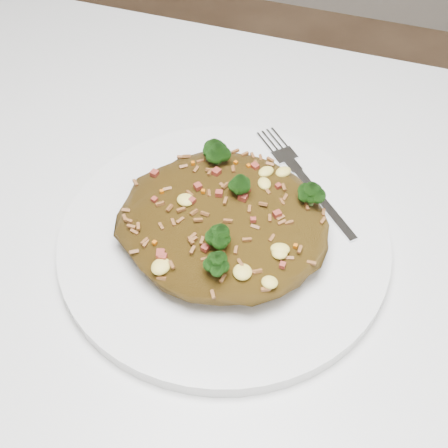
{
  "coord_description": "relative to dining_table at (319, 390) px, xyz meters",
  "views": [
    {
      "loc": [
        -0.0,
        -0.27,
        1.19
      ],
      "look_at": [
        -0.11,
        0.07,
        0.78
      ],
      "focal_mm": 50.0,
      "sensor_mm": 36.0,
      "label": 1
    }
  ],
  "objects": [
    {
      "name": "plate",
      "position": [
        -0.11,
        0.07,
        0.1
      ],
      "size": [
        0.29,
        0.29,
        0.01
      ],
      "primitive_type": "cylinder",
      "color": "white",
      "rests_on": "dining_table"
    },
    {
      "name": "fried_rice",
      "position": [
        -0.11,
        0.07,
        0.13
      ],
      "size": [
        0.19,
        0.17,
        0.06
      ],
      "color": "brown",
      "rests_on": "plate"
    },
    {
      "name": "fork",
      "position": [
        -0.05,
        0.15,
        0.11
      ],
      "size": [
        0.13,
        0.13,
        0.0
      ],
      "rotation": [
        0.0,
        0.0,
        -0.79
      ],
      "color": "silver",
      "rests_on": "plate"
    },
    {
      "name": "dining_table",
      "position": [
        0.0,
        0.0,
        0.0
      ],
      "size": [
        1.2,
        0.8,
        0.75
      ],
      "color": "silver",
      "rests_on": "ground"
    }
  ]
}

